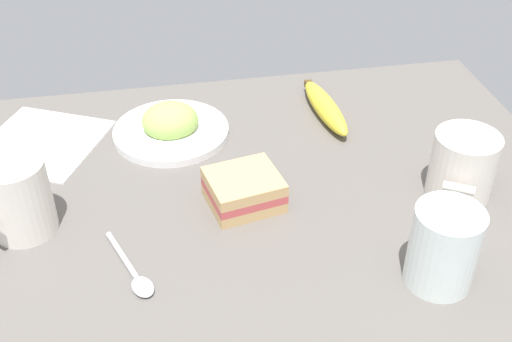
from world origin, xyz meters
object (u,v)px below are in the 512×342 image
object	(u,v)px
coffee_mug_milky	(463,165)
banana	(325,107)
paper_napkin	(41,142)
sandwich_main	(244,190)
spoon	(134,274)
coffee_mug_black	(18,197)
glass_of_milk	(443,250)
plate_of_food	(171,126)

from	to	relation	value
coffee_mug_milky	banana	world-z (taller)	coffee_mug_milky
banana	paper_napkin	distance (cm)	44.98
sandwich_main	spoon	distance (cm)	18.84
sandwich_main	coffee_mug_black	bearing A→B (deg)	-179.74
sandwich_main	spoon	size ratio (longest dim) A/B	0.88
banana	spoon	xyz separation A→B (cm)	(-31.75, -30.94, -1.28)
coffee_mug_black	banana	xyz separation A→B (cm)	(45.14, 19.82, -3.57)
sandwich_main	banana	world-z (taller)	sandwich_main
coffee_mug_black	glass_of_milk	size ratio (longest dim) A/B	1.00
coffee_mug_black	banana	size ratio (longest dim) A/B	0.59
plate_of_food	coffee_mug_black	distance (cm)	27.66
plate_of_food	paper_napkin	size ratio (longest dim) A/B	1.06
plate_of_food	glass_of_milk	xyz separation A→B (cm)	(28.23, -36.75, 3.14)
coffee_mug_milky	sandwich_main	size ratio (longest dim) A/B	1.01
coffee_mug_black	coffee_mug_milky	distance (cm)	57.69
coffee_mug_black	sandwich_main	distance (cm)	28.57
banana	paper_napkin	size ratio (longest dim) A/B	1.02
coffee_mug_black	paper_napkin	distance (cm)	20.66
coffee_mug_milky	spoon	xyz separation A→B (cm)	(-44.21, -7.94, -4.40)
coffee_mug_black	sandwich_main	bearing A→B (deg)	0.26
glass_of_milk	coffee_mug_milky	bearing A→B (deg)	57.78
banana	spoon	bearing A→B (deg)	-135.74
glass_of_milk	spoon	size ratio (longest dim) A/B	0.83
plate_of_food	coffee_mug_milky	size ratio (longest dim) A/B	1.64
coffee_mug_milky	sandwich_main	distance (cm)	29.50
coffee_mug_milky	spoon	distance (cm)	45.13
glass_of_milk	banana	world-z (taller)	glass_of_milk
plate_of_food	sandwich_main	world-z (taller)	plate_of_food
sandwich_main	paper_napkin	xyz separation A→B (cm)	(-28.22, 19.89, -2.05)
plate_of_food	spoon	xyz separation A→B (cm)	(-6.62, -29.85, -1.22)
plate_of_food	glass_of_milk	world-z (taller)	glass_of_milk
glass_of_milk	spoon	distance (cm)	35.79
glass_of_milk	paper_napkin	world-z (taller)	glass_of_milk
coffee_mug_milky	paper_napkin	xyz separation A→B (cm)	(-57.42, 23.19, -4.63)
spoon	plate_of_food	bearing A→B (deg)	77.49
coffee_mug_black	banana	distance (cm)	49.43
glass_of_milk	banana	bearing A→B (deg)	94.69
spoon	paper_napkin	xyz separation A→B (cm)	(-13.21, 31.13, -0.23)
coffee_mug_black	paper_napkin	bearing A→B (deg)	89.48
glass_of_milk	spoon	xyz separation A→B (cm)	(-34.85, 6.90, -4.35)
paper_napkin	sandwich_main	bearing A→B (deg)	-35.18
plate_of_food	spoon	bearing A→B (deg)	-102.51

